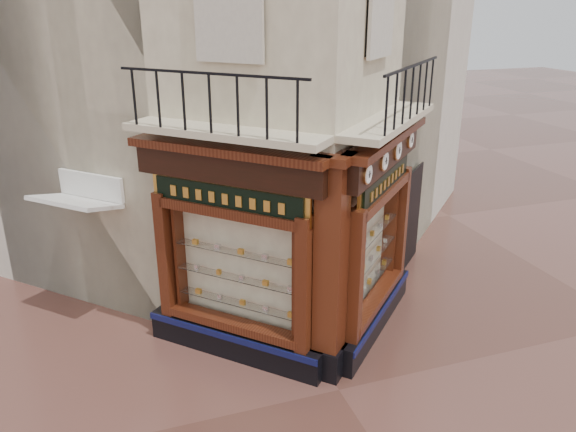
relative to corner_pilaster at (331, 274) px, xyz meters
name	(u,v)px	position (x,y,z in m)	size (l,w,h in m)	color
ground	(339,390)	(0.00, -0.50, -1.95)	(80.00, 80.00, 0.00)	#502E25
main_building	(239,8)	(0.00, 5.66, 4.05)	(8.00, 8.00, 12.00)	beige
neighbour_left	(122,28)	(-2.47, 8.13, 3.55)	(8.00, 8.00, 11.00)	beige
neighbour_right	(303,26)	(2.47, 8.13, 3.55)	(8.00, 8.00, 11.00)	beige
shopfront_left	(232,258)	(-1.41, 1.07, 0.03)	(2.86, 2.86, 3.98)	black
shopfront_right	(377,237)	(1.41, 1.07, 0.03)	(2.86, 2.86, 3.98)	black
corner_pilaster	(331,274)	(0.00, 0.00, 0.00)	(0.85, 0.85, 3.98)	black
balcony	(311,126)	(0.00, 0.99, 2.27)	(5.94, 2.97, 1.03)	beige
clock_a	(368,174)	(0.55, -0.05, 1.67)	(0.27, 0.27, 0.34)	#C58241
clock_b	(384,161)	(1.17, 0.57, 1.67)	(0.29, 0.29, 0.36)	#C58241
clock_c	(398,150)	(1.75, 1.15, 1.67)	(0.31, 0.31, 0.38)	#C58241
clock_d	(410,140)	(2.38, 1.78, 1.67)	(0.27, 0.27, 0.33)	#C58241
awning	(92,319)	(-3.94, 3.23, -1.95)	(1.60, 0.96, 0.08)	silver
signboard_left	(227,198)	(-1.46, 1.01, 1.15)	(2.18, 2.18, 0.58)	gold
signboard_right	(385,181)	(1.46, 1.01, 1.15)	(1.99, 1.99, 0.53)	gold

